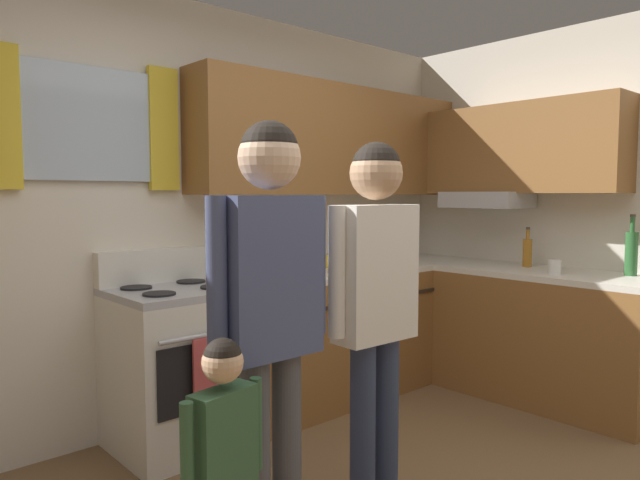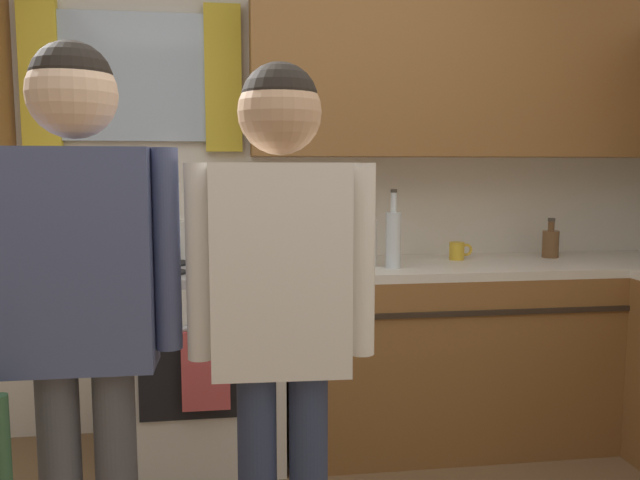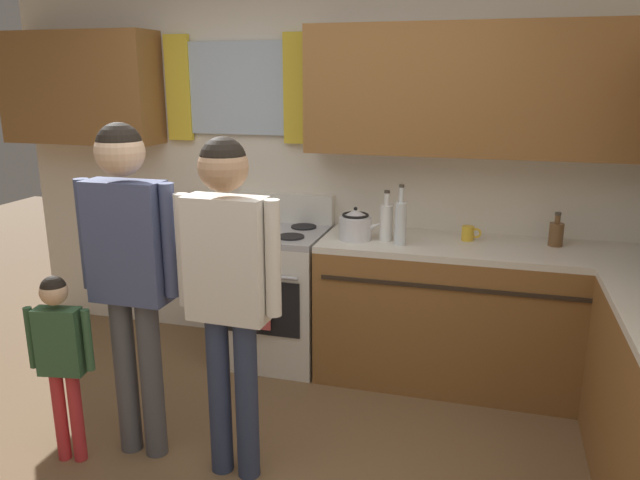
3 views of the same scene
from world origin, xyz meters
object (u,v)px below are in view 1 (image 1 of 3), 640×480
object	(u,v)px
stove_oven	(177,364)
mug_mustard_yellow	(329,261)
stovetop_kettle	(266,264)
adult_holding_child	(270,293)
bottle_squat_brown	(376,252)
bottle_milk_white	(287,258)
small_child	(224,452)
bottle_oil_amber	(527,252)
mug_ceramic_white	(555,267)
adult_in_plaid	(376,287)
bottle_tall_clear	(307,254)
bottle_wine_green	(631,252)

from	to	relation	value
stove_oven	mug_mustard_yellow	size ratio (longest dim) A/B	9.15
stovetop_kettle	adult_holding_child	size ratio (longest dim) A/B	0.16
bottle_squat_brown	adult_holding_child	world-z (taller)	adult_holding_child
stovetop_kettle	bottle_squat_brown	bearing A→B (deg)	8.52
bottle_milk_white	small_child	xyz separation A→B (m)	(-1.35, -1.36, -0.41)
bottle_squat_brown	small_child	size ratio (longest dim) A/B	0.21
stove_oven	bottle_squat_brown	bearing A→B (deg)	3.41
bottle_oil_amber	mug_ceramic_white	size ratio (longest dim) A/B	2.28
adult_in_plaid	small_child	distance (m)	0.95
bottle_oil_amber	stovetop_kettle	size ratio (longest dim) A/B	1.04
bottle_oil_amber	bottle_squat_brown	world-z (taller)	bottle_oil_amber
bottle_tall_clear	small_child	xyz separation A→B (m)	(-1.45, -1.28, -0.43)
mug_mustard_yellow	mug_ceramic_white	xyz separation A→B (m)	(0.87, -1.23, 0.00)
bottle_wine_green	adult_holding_child	xyz separation A→B (m)	(-2.70, 0.27, 0.01)
bottle_tall_clear	bottle_wine_green	bearing A→B (deg)	-41.43
stove_oven	bottle_tall_clear	world-z (taller)	bottle_tall_clear
stovetop_kettle	small_child	bearing A→B (deg)	-131.18
bottle_milk_white	bottle_wine_green	distance (m)	2.21
stove_oven	bottle_squat_brown	world-z (taller)	bottle_squat_brown
bottle_milk_white	adult_holding_child	distance (m)	1.58
mug_mustard_yellow	bottle_wine_green	bearing A→B (deg)	-53.76
stove_oven	bottle_wine_green	distance (m)	2.91
bottle_oil_amber	bottle_squat_brown	size ratio (longest dim) A/B	1.40
mug_ceramic_white	adult_holding_child	size ratio (longest dim) A/B	0.07
bottle_oil_amber	adult_in_plaid	xyz separation A→B (m)	(-2.10, -0.44, 0.02)
bottle_oil_amber	mug_ceramic_white	bearing A→B (deg)	-125.32
bottle_wine_green	bottle_tall_clear	bearing A→B (deg)	138.57
bottle_tall_clear	mug_mustard_yellow	world-z (taller)	bottle_tall_clear
mug_ceramic_white	adult_in_plaid	xyz separation A→B (m)	(-1.87, -0.13, 0.08)
adult_in_plaid	bottle_wine_green	bearing A→B (deg)	-6.09
bottle_oil_amber	adult_holding_child	xyz separation A→B (m)	(-2.63, -0.41, 0.05)
bottle_wine_green	small_child	bearing A→B (deg)	178.05
bottle_milk_white	bottle_squat_brown	distance (m)	1.01
bottle_milk_white	mug_mustard_yellow	xyz separation A→B (m)	(0.49, 0.14, -0.07)
bottle_squat_brown	adult_holding_child	size ratio (longest dim) A/B	0.12
bottle_oil_amber	bottle_wine_green	xyz separation A→B (m)	(0.07, -0.67, 0.04)
bottle_oil_amber	adult_holding_child	distance (m)	2.66
bottle_oil_amber	bottle_milk_white	size ratio (longest dim) A/B	0.91
bottle_squat_brown	mug_mustard_yellow	xyz separation A→B (m)	(-0.51, -0.01, -0.03)
bottle_oil_amber	small_child	size ratio (longest dim) A/B	0.29
mug_mustard_yellow	mug_ceramic_white	world-z (taller)	mug_ceramic_white
bottle_tall_clear	mug_ceramic_white	world-z (taller)	bottle_tall_clear
bottle_milk_white	bottle_wine_green	world-z (taller)	bottle_wine_green
bottle_squat_brown	adult_holding_child	bearing A→B (deg)	-146.64
bottle_milk_white	mug_mustard_yellow	bearing A→B (deg)	15.40
stovetop_kettle	bottle_milk_white	bearing A→B (deg)	8.93
bottle_tall_clear	mug_ceramic_white	distance (m)	1.63
stove_oven	stovetop_kettle	world-z (taller)	stovetop_kettle
bottle_oil_amber	adult_in_plaid	world-z (taller)	adult_in_plaid
bottle_tall_clear	bottle_oil_amber	bearing A→B (deg)	-25.24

